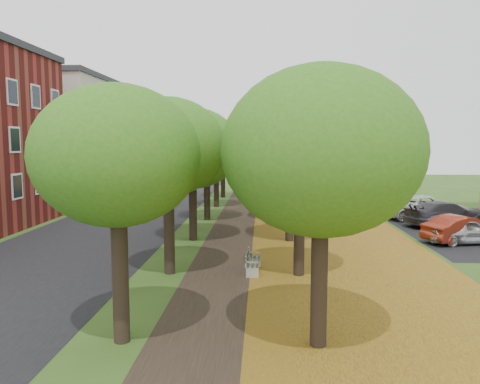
# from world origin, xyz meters

# --- Properties ---
(ground) EXTENTS (120.00, 120.00, 0.00)m
(ground) POSITION_xyz_m (0.00, 0.00, 0.00)
(ground) COLOR #2D4C19
(ground) RESTS_ON ground
(street_asphalt) EXTENTS (8.00, 70.00, 0.01)m
(street_asphalt) POSITION_xyz_m (-7.50, 15.00, 0.00)
(street_asphalt) COLOR black
(street_asphalt) RESTS_ON ground
(footpath) EXTENTS (3.20, 70.00, 0.01)m
(footpath) POSITION_xyz_m (0.00, 15.00, 0.00)
(footpath) COLOR black
(footpath) RESTS_ON ground
(leaf_verge) EXTENTS (7.50, 70.00, 0.01)m
(leaf_verge) POSITION_xyz_m (5.00, 15.00, 0.01)
(leaf_verge) COLOR olive
(leaf_verge) RESTS_ON ground
(parking_lot) EXTENTS (9.00, 16.00, 0.01)m
(parking_lot) POSITION_xyz_m (13.50, 16.00, 0.00)
(parking_lot) COLOR black
(parking_lot) RESTS_ON ground
(tree_row_west) EXTENTS (4.38, 34.38, 6.45)m
(tree_row_west) POSITION_xyz_m (-2.20, 15.00, 4.56)
(tree_row_west) COLOR black
(tree_row_west) RESTS_ON ground
(tree_row_east) EXTENTS (4.38, 34.38, 6.45)m
(tree_row_east) POSITION_xyz_m (2.60, 15.00, 4.56)
(tree_row_east) COLOR black
(tree_row_east) RESTS_ON ground
(building_cream) EXTENTS (10.30, 20.30, 10.40)m
(building_cream) POSITION_xyz_m (-17.00, 33.00, 5.21)
(building_cream) COLOR beige
(building_cream) RESTS_ON ground
(bench) EXTENTS (0.56, 1.67, 0.78)m
(bench) POSITION_xyz_m (0.88, 6.29, 0.41)
(bench) COLOR #283329
(bench) RESTS_ON ground
(car_silver) EXTENTS (3.99, 2.14, 1.29)m
(car_silver) POSITION_xyz_m (11.00, 11.74, 0.65)
(car_silver) COLOR silver
(car_silver) RESTS_ON ground
(car_red) EXTENTS (4.26, 2.97, 1.33)m
(car_red) POSITION_xyz_m (11.00, 12.02, 0.67)
(car_red) COLOR maroon
(car_red) RESTS_ON ground
(car_grey) EXTENTS (5.38, 3.48, 1.45)m
(car_grey) POSITION_xyz_m (11.91, 16.39, 0.72)
(car_grey) COLOR #343338
(car_grey) RESTS_ON ground
(car_white) EXTENTS (5.60, 2.87, 1.51)m
(car_white) POSITION_xyz_m (11.70, 18.92, 0.76)
(car_white) COLOR silver
(car_white) RESTS_ON ground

